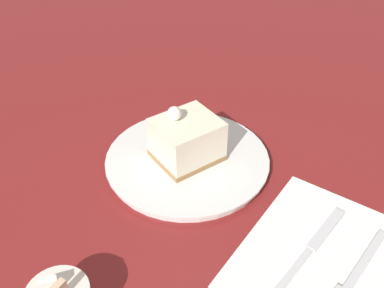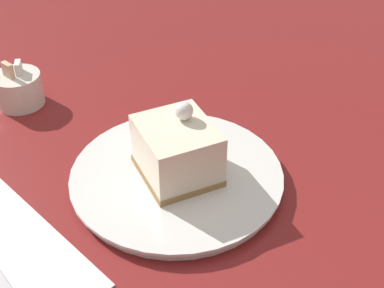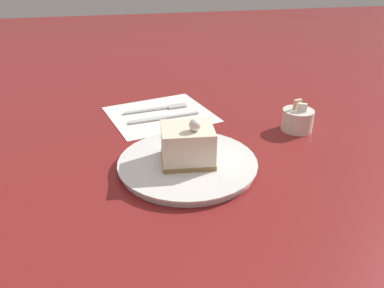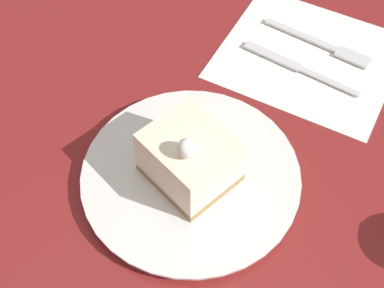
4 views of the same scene
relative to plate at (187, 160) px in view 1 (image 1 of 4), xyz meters
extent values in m
plane|color=maroon|center=(0.01, 0.03, -0.01)|extent=(4.00, 4.00, 0.00)
cylinder|color=silver|center=(0.00, 0.00, 0.00)|extent=(0.25, 0.25, 0.02)
cylinder|color=silver|center=(0.00, 0.00, 0.00)|extent=(0.26, 0.26, 0.00)
cube|color=#9E7547|center=(0.00, 0.00, 0.01)|extent=(0.10, 0.11, 0.01)
cube|color=#EFE5C6|center=(0.00, 0.00, 0.05)|extent=(0.09, 0.10, 0.06)
sphere|color=white|center=(0.02, 0.01, 0.09)|extent=(0.02, 0.02, 0.02)
cube|color=white|center=(-0.27, -0.01, -0.01)|extent=(0.27, 0.29, 0.00)
cube|color=silver|center=(-0.29, -0.04, 0.00)|extent=(0.03, 0.12, 0.00)
cube|color=silver|center=(-0.23, -0.05, 0.00)|extent=(0.03, 0.09, 0.00)
cube|color=silver|center=(-0.24, 0.04, 0.00)|extent=(0.02, 0.09, 0.00)
cube|color=white|center=(-0.10, 0.28, 0.05)|extent=(0.02, 0.02, 0.02)
camera|label=1|loc=(-0.40, 0.35, 0.44)|focal=40.00mm
camera|label=2|loc=(-0.25, -0.44, 0.43)|focal=50.00mm
camera|label=3|loc=(0.60, -0.13, 0.36)|focal=35.00mm
camera|label=4|loc=(0.26, 0.23, 0.54)|focal=50.00mm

